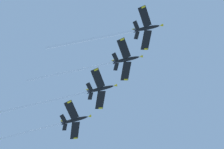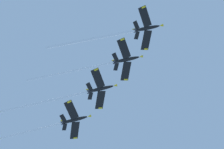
{
  "view_description": "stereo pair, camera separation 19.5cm",
  "coord_description": "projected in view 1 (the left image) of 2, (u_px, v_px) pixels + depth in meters",
  "views": [
    {
      "loc": [
        24.68,
        49.8,
        1.93
      ],
      "look_at": [
        9.63,
        -9.5,
        142.67
      ],
      "focal_mm": 56.31,
      "sensor_mm": 36.0,
      "label": 1
    },
    {
      "loc": [
        24.86,
        49.75,
        1.93
      ],
      "look_at": [
        9.63,
        -9.5,
        142.67
      ],
      "focal_mm": 56.31,
      "sensor_mm": 36.0,
      "label": 2
    }
  ],
  "objects": [
    {
      "name": "jet_lead",
      "position": [
        121.0,
        33.0,
        148.28
      ],
      "size": [
        46.89,
        24.2,
        17.85
      ],
      "color": "black"
    },
    {
      "name": "jet_second",
      "position": [
        109.0,
        63.0,
        150.37
      ],
      "size": [
        46.3,
        23.93,
        16.56
      ],
      "color": "black"
    },
    {
      "name": "jet_third",
      "position": [
        76.0,
        94.0,
        150.63
      ],
      "size": [
        47.96,
        24.15,
        18.59
      ],
      "color": "black"
    },
    {
      "name": "jet_fourth",
      "position": [
        54.0,
        125.0,
        154.23
      ],
      "size": [
        43.62,
        23.19,
        15.99
      ],
      "color": "black"
    }
  ]
}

